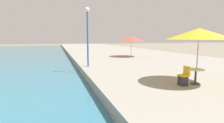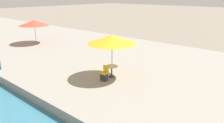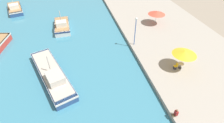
% 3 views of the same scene
% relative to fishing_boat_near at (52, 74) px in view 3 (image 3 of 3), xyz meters
% --- Properties ---
extents(quay_promenade, '(16.00, 90.00, 0.57)m').
position_rel_fishing_boat_near_xyz_m(quay_promenade, '(19.88, 19.22, -0.45)').
color(quay_promenade, gray).
rests_on(quay_promenade, ground_plane).
extents(fishing_boat_near, '(6.07, 11.11, 3.47)m').
position_rel_fishing_boat_near_xyz_m(fishing_boat_near, '(0.00, 0.00, 0.00)').
color(fishing_boat_near, navy).
rests_on(fishing_boat_near, water_basin).
extents(fishing_boat_far, '(2.77, 6.40, 3.54)m').
position_rel_fishing_boat_near_xyz_m(fishing_boat_far, '(1.46, 13.24, 0.01)').
color(fishing_boat_far, silver).
rests_on(fishing_boat_far, water_basin).
extents(fishing_boat_distant, '(4.36, 7.44, 3.43)m').
position_rel_fishing_boat_near_xyz_m(fishing_boat_distant, '(-8.61, 24.18, -0.01)').
color(fishing_boat_distant, navy).
rests_on(fishing_boat_distant, water_basin).
extents(cafe_umbrella_pink, '(3.06, 3.06, 2.70)m').
position_rel_fishing_boat_near_xyz_m(cafe_umbrella_pink, '(16.64, -2.41, 2.27)').
color(cafe_umbrella_pink, '#B7B7B7').
rests_on(cafe_umbrella_pink, quay_promenade).
extents(cafe_umbrella_white, '(3.13, 3.13, 2.44)m').
position_rel_fishing_boat_near_xyz_m(cafe_umbrella_white, '(18.78, 10.29, 2.00)').
color(cafe_umbrella_white, '#B7B7B7').
rests_on(cafe_umbrella_white, quay_promenade).
extents(cafe_table, '(0.80, 0.80, 0.74)m').
position_rel_fishing_boat_near_xyz_m(cafe_table, '(16.53, -2.48, 0.37)').
color(cafe_table, '#333338').
rests_on(cafe_table, quay_promenade).
extents(cafe_chair_left, '(0.45, 0.42, 0.91)m').
position_rel_fishing_boat_near_xyz_m(cafe_chair_left, '(15.81, -2.51, 0.16)').
color(cafe_chair_left, '#2D2D33').
rests_on(cafe_chair_left, quay_promenade).
extents(person_at_quay, '(0.52, 0.36, 0.95)m').
position_rel_fishing_boat_near_xyz_m(person_at_quay, '(12.18, -9.02, 0.25)').
color(person_at_quay, brown).
rests_on(person_at_quay, quay_promenade).
extents(lamppost, '(0.36, 0.36, 4.56)m').
position_rel_fishing_boat_near_xyz_m(lamppost, '(12.49, 4.39, 2.93)').
color(lamppost, '#28519E').
rests_on(lamppost, quay_promenade).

